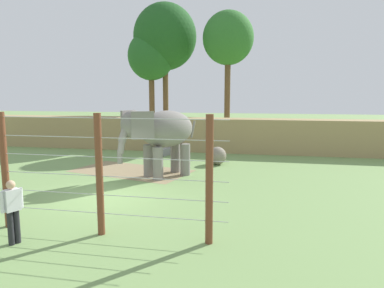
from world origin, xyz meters
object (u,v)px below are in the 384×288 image
Objects in this scene: enrichment_ball at (217,156)px; feed_trough at (165,152)px; elephant at (161,132)px; zookeeper at (12,209)px.

feed_trough is at bearing 146.66° from enrichment_ball.
enrichment_ball is at bearing 56.12° from elephant.
elephant is at bearing 78.32° from zookeeper.
enrichment_ball is 0.59× the size of zookeeper.
elephant is at bearing -76.18° from feed_trough.
zookeeper is (-1.62, -7.83, -1.15)m from elephant.
zookeeper is 13.52m from feed_trough.
zookeeper reaches higher than feed_trough.
enrichment_ball is at bearing 71.00° from zookeeper.
zookeeper is at bearing -109.00° from enrichment_ball.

